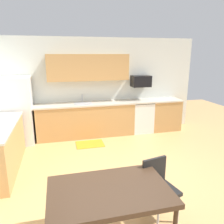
% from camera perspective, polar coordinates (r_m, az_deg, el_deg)
% --- Properties ---
extents(ground_plane, '(12.00, 12.00, 0.00)m').
position_cam_1_polar(ground_plane, '(4.40, 3.28, -16.01)').
color(ground_plane, tan).
extents(wall_back, '(5.80, 0.10, 2.70)m').
position_cam_1_polar(wall_back, '(6.42, -3.59, 6.68)').
color(wall_back, silver).
rests_on(wall_back, ground).
extents(cabinet_run_back, '(2.66, 0.60, 0.90)m').
position_cam_1_polar(cabinet_run_back, '(6.22, -6.67, -2.17)').
color(cabinet_run_back, tan).
rests_on(cabinet_run_back, ground).
extents(cabinet_run_back_right, '(0.89, 0.60, 0.90)m').
position_cam_1_polar(cabinet_run_back_right, '(6.91, 13.24, -0.74)').
color(cabinet_run_back_right, tan).
rests_on(cabinet_run_back_right, ground).
extents(cabinet_run_left, '(0.60, 2.00, 0.90)m').
position_cam_1_polar(cabinet_run_left, '(4.90, -26.79, -8.50)').
color(cabinet_run_left, tan).
rests_on(cabinet_run_left, ground).
extents(countertop_back, '(4.80, 0.64, 0.04)m').
position_cam_1_polar(countertop_back, '(6.16, -2.93, 2.27)').
color(countertop_back, beige).
rests_on(countertop_back, cabinet_run_back).
extents(upper_cabinets_back, '(2.20, 0.34, 0.70)m').
position_cam_1_polar(upper_cabinets_back, '(6.11, -6.11, 11.39)').
color(upper_cabinets_back, tan).
extents(refrigerator, '(0.76, 0.70, 1.71)m').
position_cam_1_polar(refrigerator, '(6.08, -23.36, 0.27)').
color(refrigerator, white).
rests_on(refrigerator, ground).
extents(oven_range, '(0.60, 0.60, 0.91)m').
position_cam_1_polar(oven_range, '(6.61, 7.49, -1.13)').
color(oven_range, white).
rests_on(oven_range, ground).
extents(microwave, '(0.54, 0.36, 0.32)m').
position_cam_1_polar(microwave, '(6.50, 7.47, 7.91)').
color(microwave, black).
extents(sink_basin, '(0.48, 0.40, 0.14)m').
position_cam_1_polar(sink_basin, '(6.10, -7.45, 1.65)').
color(sink_basin, '#A5A8AD').
rests_on(sink_basin, countertop_back).
extents(sink_faucet, '(0.02, 0.02, 0.24)m').
position_cam_1_polar(sink_faucet, '(6.24, -7.70, 3.44)').
color(sink_faucet, '#B2B5BA').
rests_on(sink_faucet, countertop_back).
extents(dining_table, '(1.40, 0.90, 0.75)m').
position_cam_1_polar(dining_table, '(2.72, -0.69, -20.36)').
color(dining_table, '#422D1E').
rests_on(dining_table, ground).
extents(chair_near_table, '(0.47, 0.47, 0.85)m').
position_cam_1_polar(chair_near_table, '(3.28, 11.88, -17.79)').
color(chair_near_table, black).
rests_on(chair_near_table, ground).
extents(floor_mat, '(0.70, 0.50, 0.01)m').
position_cam_1_polar(floor_mat, '(5.76, -5.72, -8.25)').
color(floor_mat, orange).
rests_on(floor_mat, ground).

